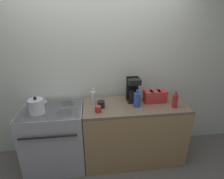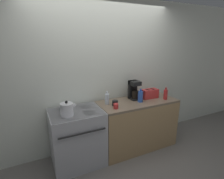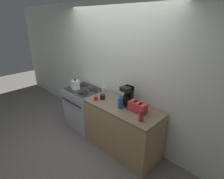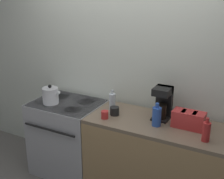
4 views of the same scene
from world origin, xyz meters
The scene contains 11 objects.
wall_back centered at (0.00, 0.67, 1.30)m, with size 8.00×0.05×2.60m.
stove centered at (-0.60, 0.31, 0.45)m, with size 0.78×0.65×0.88m.
counter_block centered at (0.50, 0.30, 0.44)m, with size 1.39×0.61×0.88m.
kettle centered at (-0.74, 0.21, 0.98)m, with size 0.22×0.18×0.22m.
toaster centered at (0.79, 0.34, 0.97)m, with size 0.30×0.14×0.16m.
coffee_maker centered at (0.49, 0.43, 1.06)m, with size 0.16×0.19×0.33m.
bottle_clear centered at (-0.05, 0.39, 0.98)m, with size 0.07×0.07×0.22m.
bottle_blue centered at (0.51, 0.24, 0.98)m, with size 0.09×0.09×0.23m.
bottle_red centered at (0.99, 0.16, 0.98)m, with size 0.07×0.07×0.22m.
cup_red centered at (-0.01, 0.15, 0.92)m, with size 0.07×0.07×0.08m.
cup_black centered at (0.04, 0.27, 0.93)m, with size 0.09×0.09×0.09m.
Camera 4 is at (1.42, -2.33, 2.21)m, focal length 50.00 mm.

